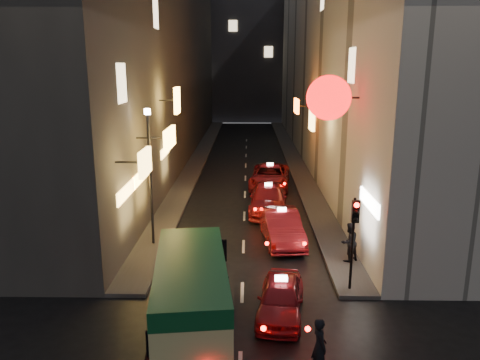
# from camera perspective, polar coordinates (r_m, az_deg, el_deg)

# --- Properties ---
(building_left) EXTENTS (7.65, 52.00, 18.00)m
(building_left) POSITION_cam_1_polar(r_m,az_deg,el_deg) (42.18, -10.54, 14.70)
(building_left) COLOR #3B3936
(building_left) RESTS_ON ground
(building_right) EXTENTS (8.29, 52.00, 18.00)m
(building_right) POSITION_cam_1_polar(r_m,az_deg,el_deg) (42.10, 12.09, 14.63)
(building_right) COLOR #B2AEA3
(building_right) RESTS_ON ground
(building_far) EXTENTS (30.00, 10.00, 22.00)m
(building_far) POSITION_cam_1_polar(r_m,az_deg,el_deg) (73.43, 0.90, 16.04)
(building_far) COLOR #303135
(building_far) RESTS_ON ground
(sidewalk_left) EXTENTS (1.50, 52.00, 0.15)m
(sidewalk_left) POSITION_cam_1_polar(r_m,az_deg,el_deg) (42.40, -5.03, 2.74)
(sidewalk_left) COLOR #423F3D
(sidewalk_left) RESTS_ON ground
(sidewalk_right) EXTENTS (1.50, 52.00, 0.15)m
(sidewalk_right) POSITION_cam_1_polar(r_m,az_deg,el_deg) (42.36, 6.49, 2.69)
(sidewalk_right) COLOR #423F3D
(sidewalk_right) RESTS_ON ground
(minibus) EXTENTS (2.77, 6.13, 2.54)m
(minibus) POSITION_cam_1_polar(r_m,az_deg,el_deg) (14.62, -5.95, -13.16)
(minibus) COLOR #CBC67F
(minibus) RESTS_ON ground
(taxi_near) EXTENTS (2.49, 4.80, 1.63)m
(taxi_near) POSITION_cam_1_polar(r_m,az_deg,el_deg) (16.18, 4.99, -13.80)
(taxi_near) COLOR maroon
(taxi_near) RESTS_ON ground
(taxi_second) EXTENTS (2.87, 5.82, 1.96)m
(taxi_second) POSITION_cam_1_polar(r_m,az_deg,el_deg) (22.32, 5.08, -5.37)
(taxi_second) COLOR maroon
(taxi_second) RESTS_ON ground
(taxi_third) EXTENTS (2.57, 5.67, 1.94)m
(taxi_third) POSITION_cam_1_polar(r_m,az_deg,el_deg) (26.87, 3.46, -2.02)
(taxi_third) COLOR maroon
(taxi_third) RESTS_ON ground
(taxi_far) EXTENTS (2.92, 5.91, 1.98)m
(taxi_far) POSITION_cam_1_polar(r_m,az_deg,el_deg) (32.11, 3.67, 0.66)
(taxi_far) COLOR maroon
(taxi_far) RESTS_ON ground
(pedestrian_crossing) EXTENTS (0.54, 0.69, 1.85)m
(pedestrian_crossing) POSITION_cam_1_polar(r_m,az_deg,el_deg) (13.56, 9.68, -18.94)
(pedestrian_crossing) COLOR black
(pedestrian_crossing) RESTS_ON ground
(pedestrian_sidewalk) EXTENTS (0.85, 0.75, 1.91)m
(pedestrian_sidewalk) POSITION_cam_1_polar(r_m,az_deg,el_deg) (20.28, 13.19, -7.07)
(pedestrian_sidewalk) COLOR black
(pedestrian_sidewalk) RESTS_ON sidewalk_right
(traffic_light) EXTENTS (0.26, 0.43, 3.50)m
(traffic_light) POSITION_cam_1_polar(r_m,az_deg,el_deg) (17.21, 13.77, -5.33)
(traffic_light) COLOR black
(traffic_light) RESTS_ON sidewalk_right
(lamp_post) EXTENTS (0.28, 0.28, 6.22)m
(lamp_post) POSITION_cam_1_polar(r_m,az_deg,el_deg) (21.33, -10.92, 1.42)
(lamp_post) COLOR black
(lamp_post) RESTS_ON sidewalk_left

